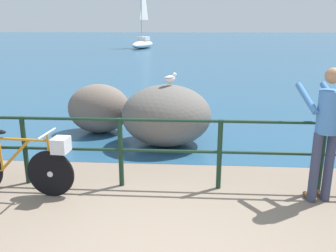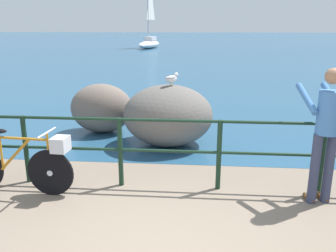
{
  "view_description": "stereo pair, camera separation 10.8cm",
  "coord_description": "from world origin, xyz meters",
  "px_view_note": "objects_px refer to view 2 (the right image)",
  "views": [
    {
      "loc": [
        0.28,
        -2.9,
        2.3
      ],
      "look_at": [
        -0.05,
        2.3,
        0.8
      ],
      "focal_mm": 38.47,
      "sensor_mm": 36.0,
      "label": 1
    },
    {
      "loc": [
        0.39,
        -2.89,
        2.3
      ],
      "look_at": [
        -0.05,
        2.3,
        0.8
      ],
      "focal_mm": 38.47,
      "sensor_mm": 36.0,
      "label": 2
    }
  ],
  "objects_px": {
    "breakwater_boulder_left": "(102,108)",
    "sailboat": "(149,41)",
    "breakwater_boulder_main": "(168,115)",
    "seagull": "(172,78)",
    "bicycle": "(24,162)",
    "person_at_railing": "(326,130)"
  },
  "relations": [
    {
      "from": "breakwater_boulder_left",
      "to": "sailboat",
      "type": "xyz_separation_m",
      "value": [
        -2.62,
        27.1,
        0.18
      ]
    },
    {
      "from": "breakwater_boulder_main",
      "to": "seagull",
      "type": "distance_m",
      "value": 0.73
    },
    {
      "from": "breakwater_boulder_main",
      "to": "bicycle",
      "type": "bearing_deg",
      "value": -128.34
    },
    {
      "from": "sailboat",
      "to": "breakwater_boulder_left",
      "type": "bearing_deg",
      "value": 18.04
    },
    {
      "from": "breakwater_boulder_left",
      "to": "breakwater_boulder_main",
      "type": "bearing_deg",
      "value": -25.71
    },
    {
      "from": "breakwater_boulder_left",
      "to": "person_at_railing",
      "type": "bearing_deg",
      "value": -38.2
    },
    {
      "from": "bicycle",
      "to": "breakwater_boulder_main",
      "type": "relative_size",
      "value": 0.99
    },
    {
      "from": "person_at_railing",
      "to": "breakwater_boulder_main",
      "type": "bearing_deg",
      "value": 31.6
    },
    {
      "from": "person_at_railing",
      "to": "breakwater_boulder_left",
      "type": "xyz_separation_m",
      "value": [
        -3.68,
        2.9,
        -0.46
      ]
    },
    {
      "from": "bicycle",
      "to": "seagull",
      "type": "distance_m",
      "value": 3.01
    },
    {
      "from": "seagull",
      "to": "breakwater_boulder_left",
      "type": "bearing_deg",
      "value": 107.82
    },
    {
      "from": "sailboat",
      "to": "person_at_railing",
      "type": "bearing_deg",
      "value": 24.39
    },
    {
      "from": "bicycle",
      "to": "breakwater_boulder_left",
      "type": "distance_m",
      "value": 3.0
    },
    {
      "from": "bicycle",
      "to": "seagull",
      "type": "relative_size",
      "value": 5.84
    },
    {
      "from": "bicycle",
      "to": "breakwater_boulder_main",
      "type": "xyz_separation_m",
      "value": [
        1.79,
        2.26,
        0.12
      ]
    },
    {
      "from": "person_at_railing",
      "to": "breakwater_boulder_left",
      "type": "relative_size",
      "value": 1.33
    },
    {
      "from": "person_at_railing",
      "to": "seagull",
      "type": "bearing_deg",
      "value": 31.41
    },
    {
      "from": "breakwater_boulder_left",
      "to": "seagull",
      "type": "relative_size",
      "value": 4.6
    },
    {
      "from": "breakwater_boulder_left",
      "to": "seagull",
      "type": "distance_m",
      "value": 1.92
    },
    {
      "from": "breakwater_boulder_main",
      "to": "breakwater_boulder_left",
      "type": "xyz_separation_m",
      "value": [
        -1.5,
        0.72,
        -0.06
      ]
    },
    {
      "from": "breakwater_boulder_main",
      "to": "sailboat",
      "type": "height_order",
      "value": "sailboat"
    },
    {
      "from": "bicycle",
      "to": "person_at_railing",
      "type": "relative_size",
      "value": 0.95
    }
  ]
}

